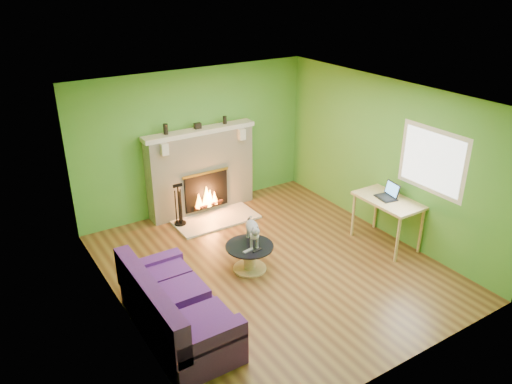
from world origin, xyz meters
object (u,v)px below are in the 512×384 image
sofa (174,310)px  desk (388,205)px  coffee_table (250,256)px  cat (252,231)px

sofa → desk: sofa is taller
coffee_table → cat: cat is taller
coffee_table → cat: size_ratio=1.10×
desk → cat: 2.28m
sofa → desk: bearing=2.5°
sofa → coffee_table: 1.69m
sofa → cat: 1.80m
sofa → coffee_table: bearing=24.6°
coffee_table → cat: (0.08, 0.05, 0.38)m
desk → cat: size_ratio=1.67×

